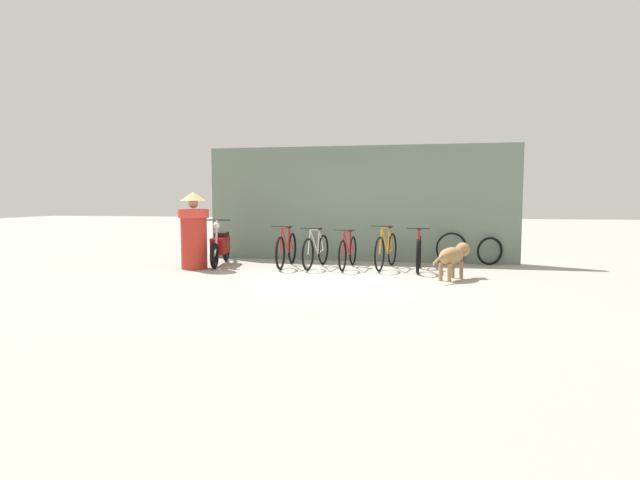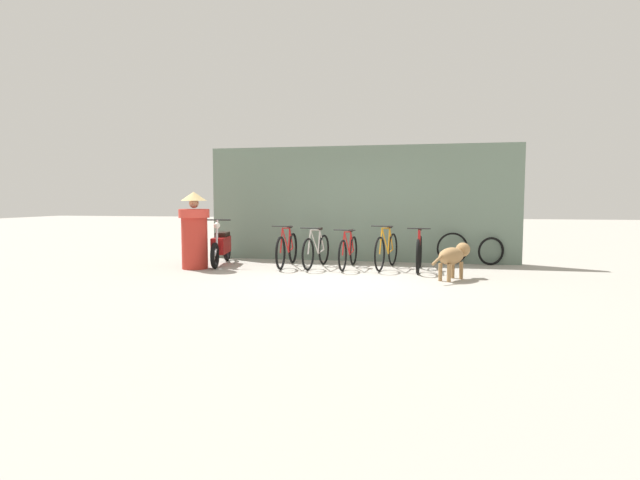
{
  "view_description": "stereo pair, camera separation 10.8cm",
  "coord_description": "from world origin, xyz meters",
  "px_view_note": "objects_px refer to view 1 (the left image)",
  "views": [
    {
      "loc": [
        1.31,
        -8.81,
        1.46
      ],
      "look_at": [
        -0.55,
        0.93,
        0.65
      ],
      "focal_mm": 28.0,
      "sensor_mm": 36.0,
      "label": 1
    },
    {
      "loc": [
        1.42,
        -8.79,
        1.46
      ],
      "look_at": [
        -0.55,
        0.93,
        0.65
      ],
      "focal_mm": 28.0,
      "sensor_mm": 36.0,
      "label": 2
    }
  ],
  "objects_px": {
    "spare_tire_right": "(490,251)",
    "bicycle_2": "(348,252)",
    "bicycle_3": "(386,250)",
    "bicycle_4": "(419,253)",
    "bicycle_0": "(287,249)",
    "bicycle_1": "(316,251)",
    "motorcycle": "(220,246)",
    "person_in_robes": "(194,230)",
    "spare_tire_left": "(451,248)",
    "stray_dog": "(454,255)"
  },
  "relations": [
    {
      "from": "spare_tire_right",
      "to": "bicycle_2",
      "type": "bearing_deg",
      "value": -160.52
    },
    {
      "from": "bicycle_3",
      "to": "bicycle_4",
      "type": "distance_m",
      "value": 0.71
    },
    {
      "from": "bicycle_0",
      "to": "spare_tire_right",
      "type": "relative_size",
      "value": 2.82
    },
    {
      "from": "bicycle_1",
      "to": "motorcycle",
      "type": "distance_m",
      "value": 2.17
    },
    {
      "from": "person_in_robes",
      "to": "spare_tire_left",
      "type": "bearing_deg",
      "value": -155.34
    },
    {
      "from": "bicycle_0",
      "to": "bicycle_3",
      "type": "distance_m",
      "value": 2.15
    },
    {
      "from": "stray_dog",
      "to": "person_in_robes",
      "type": "bearing_deg",
      "value": 117.75
    },
    {
      "from": "bicycle_1",
      "to": "spare_tire_left",
      "type": "distance_m",
      "value": 3.09
    },
    {
      "from": "bicycle_0",
      "to": "motorcycle",
      "type": "relative_size",
      "value": 0.94
    },
    {
      "from": "bicycle_3",
      "to": "motorcycle",
      "type": "relative_size",
      "value": 0.92
    },
    {
      "from": "spare_tire_left",
      "to": "spare_tire_right",
      "type": "relative_size",
      "value": 1.15
    },
    {
      "from": "stray_dog",
      "to": "bicycle_4",
      "type": "bearing_deg",
      "value": 63.07
    },
    {
      "from": "bicycle_2",
      "to": "bicycle_3",
      "type": "bearing_deg",
      "value": 103.55
    },
    {
      "from": "bicycle_3",
      "to": "stray_dog",
      "type": "bearing_deg",
      "value": 57.6
    },
    {
      "from": "bicycle_1",
      "to": "stray_dog",
      "type": "distance_m",
      "value": 3.0
    },
    {
      "from": "bicycle_3",
      "to": "bicycle_4",
      "type": "relative_size",
      "value": 1.05
    },
    {
      "from": "bicycle_2",
      "to": "bicycle_3",
      "type": "distance_m",
      "value": 0.81
    },
    {
      "from": "bicycle_3",
      "to": "spare_tire_left",
      "type": "bearing_deg",
      "value": 135.15
    },
    {
      "from": "spare_tire_left",
      "to": "stray_dog",
      "type": "bearing_deg",
      "value": -92.85
    },
    {
      "from": "bicycle_4",
      "to": "spare_tire_right",
      "type": "relative_size",
      "value": 2.62
    },
    {
      "from": "bicycle_3",
      "to": "person_in_robes",
      "type": "bearing_deg",
      "value": -66.7
    },
    {
      "from": "motorcycle",
      "to": "spare_tire_left",
      "type": "height_order",
      "value": "motorcycle"
    },
    {
      "from": "bicycle_0",
      "to": "bicycle_1",
      "type": "height_order",
      "value": "bicycle_0"
    },
    {
      "from": "spare_tire_left",
      "to": "spare_tire_right",
      "type": "distance_m",
      "value": 0.83
    },
    {
      "from": "stray_dog",
      "to": "person_in_robes",
      "type": "xyz_separation_m",
      "value": [
        -5.26,
        0.41,
        0.38
      ]
    },
    {
      "from": "bicycle_1",
      "to": "stray_dog",
      "type": "bearing_deg",
      "value": 76.15
    },
    {
      "from": "bicycle_1",
      "to": "spare_tire_right",
      "type": "distance_m",
      "value": 3.88
    },
    {
      "from": "bicycle_2",
      "to": "spare_tire_right",
      "type": "distance_m",
      "value": 3.22
    },
    {
      "from": "bicycle_2",
      "to": "person_in_robes",
      "type": "bearing_deg",
      "value": -72.33
    },
    {
      "from": "bicycle_1",
      "to": "spare_tire_left",
      "type": "bearing_deg",
      "value": 118.18
    },
    {
      "from": "bicycle_0",
      "to": "bicycle_4",
      "type": "bearing_deg",
      "value": 87.27
    },
    {
      "from": "bicycle_4",
      "to": "stray_dog",
      "type": "xyz_separation_m",
      "value": [
        0.62,
        -1.04,
        0.07
      ]
    },
    {
      "from": "bicycle_3",
      "to": "spare_tire_right",
      "type": "bearing_deg",
      "value": 124.46
    },
    {
      "from": "bicycle_2",
      "to": "motorcycle",
      "type": "distance_m",
      "value": 2.86
    },
    {
      "from": "bicycle_0",
      "to": "motorcycle",
      "type": "xyz_separation_m",
      "value": [
        -1.51,
        -0.03,
        0.04
      ]
    },
    {
      "from": "motorcycle",
      "to": "person_in_robes",
      "type": "xyz_separation_m",
      "value": [
        -0.3,
        -0.7,
        0.4
      ]
    },
    {
      "from": "bicycle_1",
      "to": "bicycle_2",
      "type": "distance_m",
      "value": 0.69
    },
    {
      "from": "bicycle_1",
      "to": "bicycle_3",
      "type": "xyz_separation_m",
      "value": [
        1.49,
        0.14,
        0.02
      ]
    },
    {
      "from": "bicycle_2",
      "to": "bicycle_3",
      "type": "relative_size",
      "value": 0.96
    },
    {
      "from": "bicycle_1",
      "to": "motorcycle",
      "type": "height_order",
      "value": "motorcycle"
    },
    {
      "from": "bicycle_3",
      "to": "spare_tire_right",
      "type": "relative_size",
      "value": 2.76
    },
    {
      "from": "bicycle_0",
      "to": "bicycle_1",
      "type": "bearing_deg",
      "value": 86.66
    },
    {
      "from": "bicycle_4",
      "to": "person_in_robes",
      "type": "bearing_deg",
      "value": -80.02
    },
    {
      "from": "bicycle_0",
      "to": "person_in_robes",
      "type": "bearing_deg",
      "value": -68.98
    },
    {
      "from": "motorcycle",
      "to": "stray_dog",
      "type": "distance_m",
      "value": 5.08
    },
    {
      "from": "bicycle_4",
      "to": "stray_dog",
      "type": "bearing_deg",
      "value": 33.16
    },
    {
      "from": "bicycle_0",
      "to": "bicycle_2",
      "type": "xyz_separation_m",
      "value": [
        1.35,
        -0.01,
        -0.02
      ]
    },
    {
      "from": "motorcycle",
      "to": "person_in_robes",
      "type": "height_order",
      "value": "person_in_robes"
    },
    {
      "from": "bicycle_1",
      "to": "spare_tire_right",
      "type": "bearing_deg",
      "value": 114.08
    },
    {
      "from": "spare_tire_left",
      "to": "spare_tire_right",
      "type": "bearing_deg",
      "value": 0.94
    }
  ]
}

